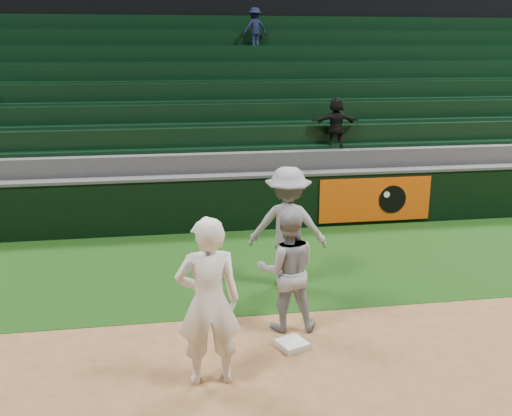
{
  "coord_description": "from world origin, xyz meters",
  "views": [
    {
      "loc": [
        -1.63,
        -6.87,
        3.93
      ],
      "look_at": [
        -0.17,
        2.3,
        1.3
      ],
      "focal_mm": 40.0,
      "sensor_mm": 36.0,
      "label": 1
    }
  ],
  "objects": [
    {
      "name": "ground",
      "position": [
        0.0,
        0.0,
        0.0
      ],
      "size": [
        70.0,
        70.0,
        0.0
      ],
      "primitive_type": "plane",
      "color": "brown",
      "rests_on": "ground"
    },
    {
      "name": "foul_grass",
      "position": [
        0.0,
        3.0,
        0.0
      ],
      "size": [
        36.0,
        4.2,
        0.01
      ],
      "primitive_type": "cube",
      "color": "black",
      "rests_on": "ground"
    },
    {
      "name": "first_base",
      "position": [
        -0.05,
        -0.1,
        0.04
      ],
      "size": [
        0.47,
        0.47,
        0.08
      ],
      "primitive_type": "cube",
      "rotation": [
        0.0,
        0.0,
        0.38
      ],
      "color": "silver",
      "rests_on": "ground"
    },
    {
      "name": "first_baseman",
      "position": [
        -1.22,
        -0.74,
        1.05
      ],
      "size": [
        0.78,
        0.52,
        2.1
      ],
      "primitive_type": "imported",
      "rotation": [
        0.0,
        0.0,
        3.17
      ],
      "color": "white",
      "rests_on": "ground"
    },
    {
      "name": "baserunner",
      "position": [
        -0.01,
        0.47,
        0.89
      ],
      "size": [
        0.93,
        0.76,
        1.77
      ],
      "primitive_type": "imported",
      "rotation": [
        0.0,
        0.0,
        3.03
      ],
      "color": "#91949B",
      "rests_on": "ground"
    },
    {
      "name": "base_coach",
      "position": [
        0.33,
        2.03,
        1.03
      ],
      "size": [
        1.46,
        1.05,
        2.04
      ],
      "primitive_type": "imported",
      "rotation": [
        0.0,
        0.0,
        2.9
      ],
      "color": "gray",
      "rests_on": "foul_grass"
    },
    {
      "name": "field_wall",
      "position": [
        0.03,
        5.2,
        0.63
      ],
      "size": [
        36.0,
        0.45,
        1.25
      ],
      "color": "black",
      "rests_on": "ground"
    },
    {
      "name": "stadium_seating",
      "position": [
        -0.0,
        8.97,
        1.7
      ],
      "size": [
        36.0,
        5.95,
        5.02
      ],
      "color": "#3B3B3D",
      "rests_on": "ground"
    }
  ]
}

